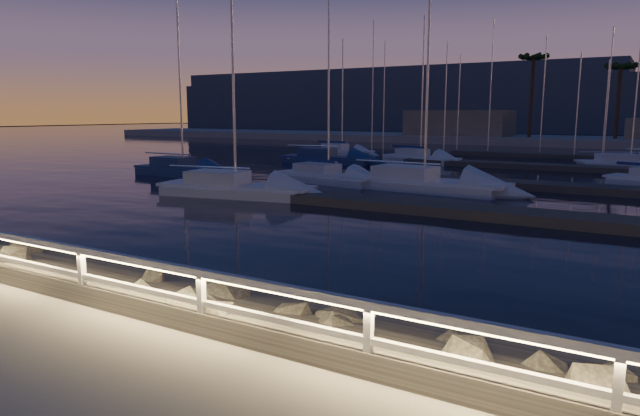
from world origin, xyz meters
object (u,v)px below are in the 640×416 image
Objects in this scene: guard_rail at (154,277)px; sailboat_j at (326,158)px; sailboat_c at (420,182)px; sailboat_b at (232,187)px; sailboat_i at (341,151)px; sailboat_f at (326,176)px; sailboat_l at (627,163)px; sailboat_a at (181,169)px; sailboat_n at (419,157)px.

sailboat_j is at bearing 116.00° from guard_rail.
sailboat_c reaches higher than sailboat_j.
sailboat_i is at bearing 97.52° from sailboat_b.
sailboat_b is at bearing -89.12° from sailboat_f.
sailboat_i is 0.87× the size of sailboat_l.
sailboat_c reaches higher than sailboat_l.
sailboat_c is 22.10m from sailboat_l.
sailboat_f is at bearing -147.94° from sailboat_l.
guard_rail is at bearing -68.60° from sailboat_j.
guard_rail is 3.91× the size of sailboat_i.
sailboat_a is (-20.14, 21.06, -0.92)m from guard_rail.
sailboat_l is (5.02, 42.66, -0.98)m from guard_rail.
sailboat_n reaches higher than guard_rail.
sailboat_l is at bearing 16.24° from sailboat_j.
sailboat_j is 1.13× the size of sailboat_n.
sailboat_b is 7.31m from sailboat_f.
sailboat_a is at bearing -108.82° from sailboat_j.
sailboat_i is (-8.90, 27.42, -0.03)m from sailboat_b.
sailboat_f is 0.94× the size of sailboat_l.
sailboat_a reaches higher than sailboat_f.
sailboat_c is at bearing 99.72° from guard_rail.
sailboat_l is (8.87, 20.24, -0.06)m from sailboat_c.
sailboat_a is 0.83× the size of sailboat_c.
guard_rail is 42.97m from sailboat_l.
sailboat_n is at bearing 104.92° from guard_rail.
sailboat_c is (7.37, 6.88, 0.01)m from sailboat_b.
sailboat_c reaches higher than sailboat_f.
sailboat_c reaches higher than guard_rail.
sailboat_b is 19.63m from sailboat_j.
sailboat_i is at bearing 91.25° from sailboat_a.
sailboat_c reaches higher than sailboat_i.
sailboat_a is at bearing -170.89° from sailboat_c.
sailboat_l is at bearing 83.28° from guard_rail.
guard_rail is 29.15m from sailboat_a.
sailboat_n reaches higher than sailboat_i.
sailboat_c is (-3.84, 22.43, -0.92)m from guard_rail.
sailboat_j is (-6.83, 11.63, 0.03)m from sailboat_f.
sailboat_c reaches higher than sailboat_n.
sailboat_i is at bearing 106.73° from sailboat_j.
sailboat_i is (0.02, 21.90, -0.03)m from sailboat_a.
sailboat_b is 28.83m from sailboat_i.
sailboat_l is (21.79, 8.29, -0.05)m from sailboat_j.
guard_rail is 3.23× the size of sailboat_j.
sailboat_f reaches higher than sailboat_i.
sailboat_n is at bearing 102.66° from sailboat_f.
guard_rail is 19.19m from sailboat_b.
guard_rail is at bearing -64.66° from sailboat_b.
sailboat_a is at bearing 133.71° from guard_rail.
sailboat_b is 1.13× the size of sailboat_n.
sailboat_a is 1.04× the size of sailboat_f.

